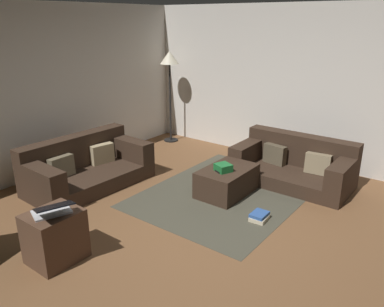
# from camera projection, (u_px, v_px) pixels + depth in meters

# --- Properties ---
(ground_plane) EXTENTS (6.40, 6.40, 0.00)m
(ground_plane) POSITION_uv_depth(u_px,v_px,m) (196.00, 242.00, 4.28)
(ground_plane) COLOR brown
(rear_partition) EXTENTS (6.40, 0.12, 2.60)m
(rear_partition) POSITION_uv_depth(u_px,v_px,m) (26.00, 94.00, 5.63)
(rear_partition) COLOR silver
(rear_partition) RESTS_ON ground_plane
(corner_partition) EXTENTS (0.12, 6.40, 2.60)m
(corner_partition) POSITION_uv_depth(u_px,v_px,m) (312.00, 87.00, 6.20)
(corner_partition) COLOR silver
(corner_partition) RESTS_ON ground_plane
(couch_left) EXTENTS (1.82, 0.99, 0.71)m
(couch_left) POSITION_uv_depth(u_px,v_px,m) (85.00, 167.00, 5.67)
(couch_left) COLOR #332319
(couch_left) RESTS_ON ground_plane
(couch_right) EXTENTS (0.89, 1.71, 0.69)m
(couch_right) POSITION_uv_depth(u_px,v_px,m) (295.00, 165.00, 5.78)
(couch_right) COLOR #332319
(couch_right) RESTS_ON ground_plane
(ottoman) EXTENTS (0.88, 0.57, 0.38)m
(ottoman) POSITION_uv_depth(u_px,v_px,m) (227.00, 181.00, 5.41)
(ottoman) COLOR #332319
(ottoman) RESTS_ON ground_plane
(gift_box) EXTENTS (0.25, 0.26, 0.10)m
(gift_box) POSITION_uv_depth(u_px,v_px,m) (223.00, 168.00, 5.23)
(gift_box) COLOR #19662D
(gift_box) RESTS_ON ottoman
(tv_remote) EXTENTS (0.11, 0.17, 0.02)m
(tv_remote) POSITION_uv_depth(u_px,v_px,m) (218.00, 171.00, 5.23)
(tv_remote) COLOR black
(tv_remote) RESTS_ON ottoman
(side_table) EXTENTS (0.52, 0.44, 0.54)m
(side_table) POSITION_uv_depth(u_px,v_px,m) (55.00, 236.00, 3.88)
(side_table) COLOR #4C3323
(side_table) RESTS_ON ground_plane
(laptop) EXTENTS (0.47, 0.49, 0.18)m
(laptop) POSITION_uv_depth(u_px,v_px,m) (53.00, 210.00, 3.73)
(laptop) COLOR silver
(laptop) RESTS_ON side_table
(book_stack) EXTENTS (0.25, 0.21, 0.09)m
(book_stack) POSITION_uv_depth(u_px,v_px,m) (259.00, 217.00, 4.73)
(book_stack) COLOR beige
(book_stack) RESTS_ON ground_plane
(corner_lamp) EXTENTS (0.36, 0.36, 1.78)m
(corner_lamp) POSITION_uv_depth(u_px,v_px,m) (170.00, 65.00, 7.30)
(corner_lamp) COLOR black
(corner_lamp) RESTS_ON ground_plane
(area_rug) EXTENTS (2.60, 2.00, 0.01)m
(area_rug) POSITION_uv_depth(u_px,v_px,m) (227.00, 193.00, 5.47)
(area_rug) COLOR #403E31
(area_rug) RESTS_ON ground_plane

